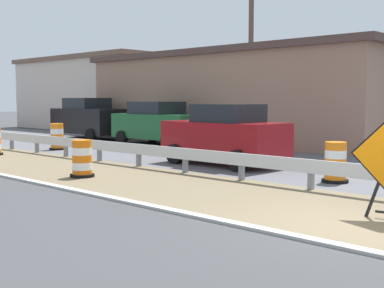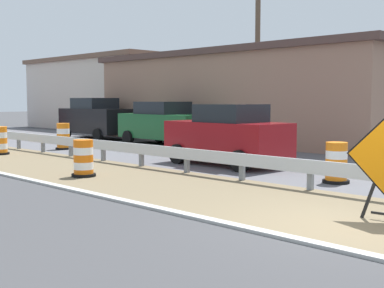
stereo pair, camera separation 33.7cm
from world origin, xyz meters
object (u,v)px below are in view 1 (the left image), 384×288
at_px(utility_pole_near, 251,49).
at_px(traffic_barrel_close, 82,160).
at_px(traffic_barrel_far, 57,138).
at_px(car_trailing_near_lane, 89,119).
at_px(car_lead_far_lane, 225,135).
at_px(car_distant_a, 159,123).
at_px(traffic_barrel_nearest, 335,164).

bearing_deg(utility_pole_near, traffic_barrel_close, -165.39).
xyz_separation_m(traffic_barrel_close, traffic_barrel_far, (3.69, 7.06, 0.05)).
bearing_deg(traffic_barrel_far, car_trailing_near_lane, 41.53).
distance_m(traffic_barrel_close, traffic_barrel_far, 7.97).
relative_size(traffic_barrel_close, traffic_barrel_far, 0.91).
height_order(car_trailing_near_lane, car_lead_far_lane, car_trailing_near_lane).
height_order(traffic_barrel_close, car_lead_far_lane, car_lead_far_lane).
bearing_deg(traffic_barrel_close, utility_pole_near, 14.61).
height_order(car_trailing_near_lane, car_distant_a, car_trailing_near_lane).
bearing_deg(traffic_barrel_nearest, car_trailing_near_lane, 75.32).
distance_m(traffic_barrel_nearest, car_distant_a, 11.74).
relative_size(traffic_barrel_nearest, car_distant_a, 0.21).
xyz_separation_m(traffic_barrel_nearest, traffic_barrel_far, (-0.11, 12.48, 0.04)).
bearing_deg(traffic_barrel_nearest, traffic_barrel_far, 90.52).
distance_m(car_lead_far_lane, car_distant_a, 7.57).
bearing_deg(car_trailing_near_lane, traffic_barrel_nearest, -14.76).
distance_m(car_lead_far_lane, utility_pole_near, 8.97).
bearing_deg(car_lead_far_lane, traffic_barrel_nearest, 171.71).
relative_size(car_lead_far_lane, utility_pole_near, 0.48).
bearing_deg(utility_pole_near, car_distant_a, 145.63).
xyz_separation_m(traffic_barrel_far, car_trailing_near_lane, (4.41, 3.90, 0.59)).
bearing_deg(utility_pole_near, car_trailing_near_lane, 114.20).
bearing_deg(car_trailing_near_lane, traffic_barrel_far, -48.54).
relative_size(traffic_barrel_far, car_distant_a, 0.23).
xyz_separation_m(traffic_barrel_nearest, car_trailing_near_lane, (4.29, 16.38, 0.62)).
xyz_separation_m(traffic_barrel_close, car_trailing_near_lane, (8.10, 10.96, 0.63)).
height_order(traffic_barrel_nearest, utility_pole_near, utility_pole_near).
height_order(traffic_barrel_nearest, car_lead_far_lane, car_lead_far_lane).
height_order(traffic_barrel_far, car_distant_a, car_distant_a).
bearing_deg(car_lead_far_lane, utility_pole_near, -57.09).
relative_size(traffic_barrel_close, car_trailing_near_lane, 0.23).
bearing_deg(traffic_barrel_nearest, utility_pole_near, 47.13).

